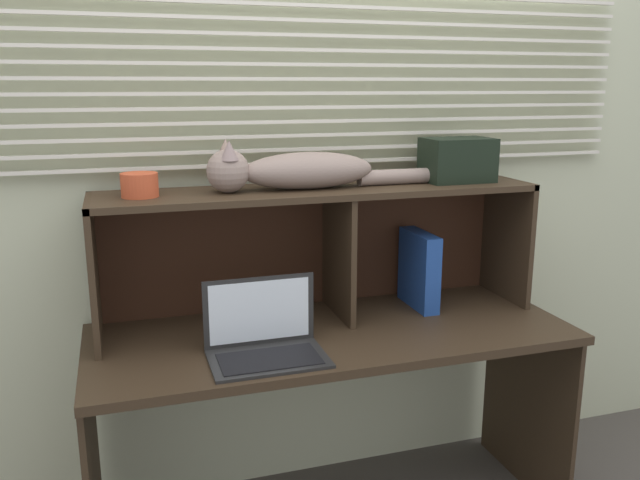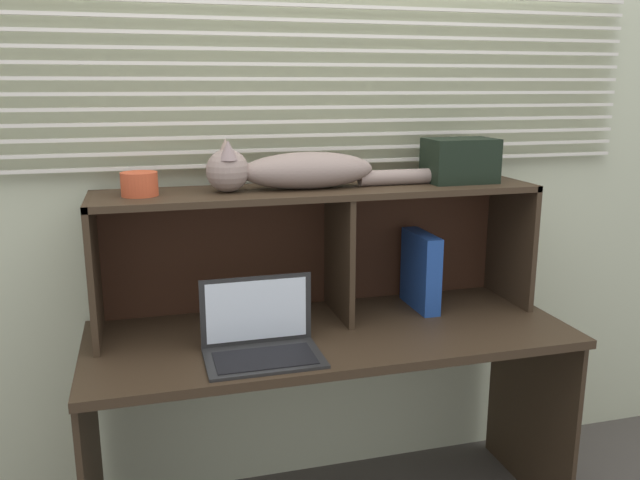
% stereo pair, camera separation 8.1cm
% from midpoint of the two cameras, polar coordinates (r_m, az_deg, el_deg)
% --- Properties ---
extents(back_panel_with_blinds, '(4.40, 0.08, 2.50)m').
position_cam_midpoint_polar(back_panel_with_blinds, '(2.44, -0.40, 6.50)').
color(back_panel_with_blinds, beige).
rests_on(back_panel_with_blinds, ground).
extents(desk, '(1.63, 0.64, 0.74)m').
position_cam_midpoint_polar(desk, '(2.28, 2.00, -11.04)').
color(desk, '#352719').
rests_on(desk, ground).
extents(hutch_shelf_unit, '(1.53, 0.33, 0.47)m').
position_cam_midpoint_polar(hutch_shelf_unit, '(2.30, 0.95, 1.30)').
color(hutch_shelf_unit, '#352719').
rests_on(hutch_shelf_unit, desk).
extents(cat, '(0.82, 0.16, 0.17)m').
position_cam_midpoint_polar(cat, '(2.21, -1.23, 6.14)').
color(cat, gray).
rests_on(cat, hutch_shelf_unit).
extents(laptop, '(0.35, 0.23, 0.23)m').
position_cam_midpoint_polar(laptop, '(2.03, -4.04, -8.69)').
color(laptop, '#242424').
rests_on(laptop, desk).
extents(binder_upright, '(0.06, 0.24, 0.28)m').
position_cam_midpoint_polar(binder_upright, '(2.45, 9.75, -2.66)').
color(binder_upright, '#1F4597').
rests_on(binder_upright, desk).
extents(book_stack, '(0.15, 0.25, 0.05)m').
position_cam_midpoint_polar(book_stack, '(2.30, -4.88, -6.63)').
color(book_stack, '#4A6644').
rests_on(book_stack, desk).
extents(small_basket, '(0.12, 0.12, 0.08)m').
position_cam_midpoint_polar(small_basket, '(2.15, -14.51, 4.77)').
color(small_basket, '#C44B2A').
rests_on(small_basket, hutch_shelf_unit).
extents(storage_box, '(0.25, 0.17, 0.16)m').
position_cam_midpoint_polar(storage_box, '(2.43, 13.11, 6.81)').
color(storage_box, black).
rests_on(storage_box, hutch_shelf_unit).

